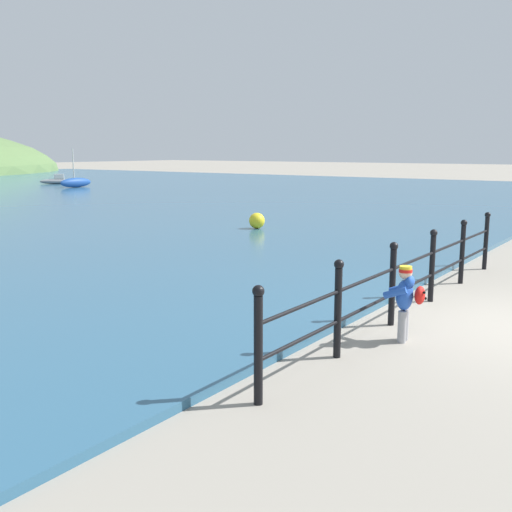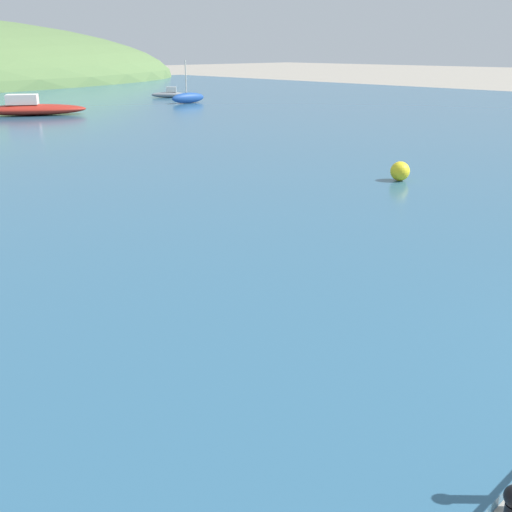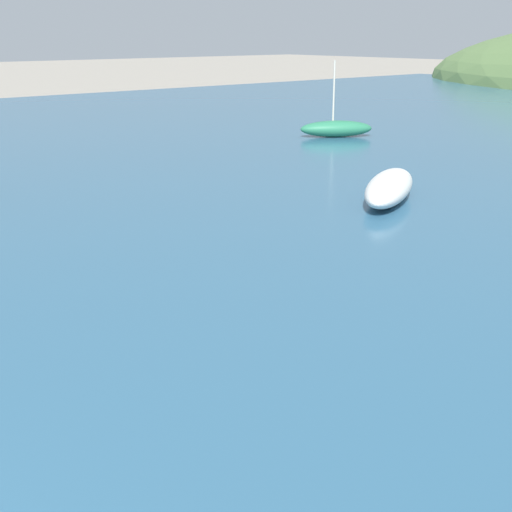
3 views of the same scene
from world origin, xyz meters
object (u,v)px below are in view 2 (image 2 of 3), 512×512
Objects in this scene: boat_red_dinghy at (188,98)px; mooring_buoy at (400,171)px; boat_twin_mast at (169,94)px; boat_far_left at (31,108)px.

boat_red_dinghy is 5.09× the size of mooring_buoy.
boat_twin_mast is at bearing 67.90° from boat_red_dinghy.
boat_twin_mast is 4.54m from boat_red_dinghy.
boat_twin_mast is 28.01m from mooring_buoy.
mooring_buoy is (-0.21, -21.32, -0.08)m from boat_far_left.
boat_red_dinghy is at bearing -0.42° from boat_far_left.
boat_far_left is (-9.77, 0.07, 0.01)m from boat_red_dinghy.
boat_far_left is (-11.48, -4.13, 0.10)m from boat_twin_mast.
boat_twin_mast is at bearing 19.80° from boat_far_left.
boat_twin_mast is 12.20m from boat_far_left.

